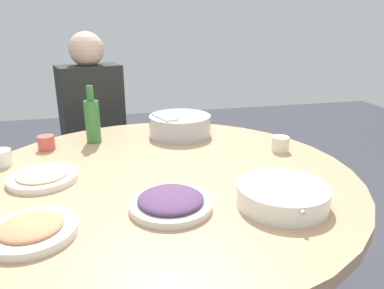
% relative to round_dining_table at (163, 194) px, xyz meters
% --- Properties ---
extents(round_dining_table, '(1.36, 1.36, 0.76)m').
position_rel_round_dining_table_xyz_m(round_dining_table, '(0.00, 0.00, 0.00)').
color(round_dining_table, '#99999E').
rests_on(round_dining_table, ground).
extents(rice_bowl, '(0.29, 0.29, 0.11)m').
position_rel_round_dining_table_xyz_m(rice_bowl, '(0.43, -0.15, 0.13)').
color(rice_bowl, '#B2B5BA').
rests_on(rice_bowl, round_dining_table).
extents(soup_bowl, '(0.29, 0.27, 0.06)m').
position_rel_round_dining_table_xyz_m(soup_bowl, '(-0.31, -0.30, 0.11)').
color(soup_bowl, white).
rests_on(soup_bowl, round_dining_table).
extents(dish_shrimp, '(0.22, 0.22, 0.04)m').
position_rel_round_dining_table_xyz_m(dish_shrimp, '(-0.31, 0.38, 0.10)').
color(dish_shrimp, white).
rests_on(dish_shrimp, round_dining_table).
extents(dish_noodles, '(0.23, 0.23, 0.04)m').
position_rel_round_dining_table_xyz_m(dish_noodles, '(0.03, 0.40, 0.10)').
color(dish_noodles, white).
rests_on(dish_noodles, round_dining_table).
extents(dish_eggplant, '(0.24, 0.24, 0.05)m').
position_rel_round_dining_table_xyz_m(dish_eggplant, '(-0.26, 0.02, 0.10)').
color(dish_eggplant, silver).
rests_on(dish_eggplant, round_dining_table).
extents(green_bottle, '(0.06, 0.06, 0.25)m').
position_rel_round_dining_table_xyz_m(green_bottle, '(0.42, 0.24, 0.18)').
color(green_bottle, '#367B3A').
rests_on(green_bottle, round_dining_table).
extents(tea_cup_near, '(0.07, 0.07, 0.06)m').
position_rel_round_dining_table_xyz_m(tea_cup_near, '(0.36, 0.43, 0.11)').
color(tea_cup_near, '#C6554B').
rests_on(tea_cup_near, round_dining_table).
extents(tea_cup_far, '(0.08, 0.08, 0.06)m').
position_rel_round_dining_table_xyz_m(tea_cup_far, '(0.21, 0.57, 0.11)').
color(tea_cup_far, white).
rests_on(tea_cup_far, round_dining_table).
extents(tea_cup_side, '(0.07, 0.07, 0.06)m').
position_rel_round_dining_table_xyz_m(tea_cup_side, '(0.12, -0.51, 0.11)').
color(tea_cup_side, beige).
rests_on(tea_cup_side, round_dining_table).
extents(stool_for_diner_left, '(0.36, 0.36, 0.46)m').
position_rel_round_dining_table_xyz_m(stool_for_diner_left, '(0.96, 0.26, -0.45)').
color(stool_for_diner_left, brown).
rests_on(stool_for_diner_left, ground).
extents(diner_left, '(0.41, 0.40, 0.76)m').
position_rel_round_dining_table_xyz_m(diner_left, '(0.96, 0.26, 0.10)').
color(diner_left, '#2D333D').
rests_on(diner_left, stool_for_diner_left).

